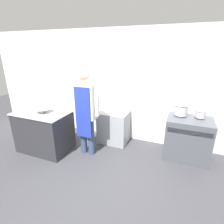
{
  "coord_description": "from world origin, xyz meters",
  "views": [
    {
      "loc": [
        1.33,
        -2.06,
        2.24
      ],
      "look_at": [
        0.08,
        1.07,
        1.01
      ],
      "focal_mm": 28.0,
      "sensor_mm": 36.0,
      "label": 1
    }
  ],
  "objects_px": {
    "stock_pot": "(181,109)",
    "sauce_pot": "(201,114)",
    "fridge_unit": "(114,127)",
    "person_cook": "(86,109)",
    "mixing_bowl": "(43,110)",
    "stove": "(187,138)"
  },
  "relations": [
    {
      "from": "person_cook",
      "to": "mixing_bowl",
      "type": "distance_m",
      "value": 0.96
    },
    {
      "from": "stove",
      "to": "mixing_bowl",
      "type": "xyz_separation_m",
      "value": [
        -2.98,
        -0.86,
        0.52
      ]
    },
    {
      "from": "person_cook",
      "to": "mixing_bowl",
      "type": "bearing_deg",
      "value": -167.07
    },
    {
      "from": "fridge_unit",
      "to": "sauce_pot",
      "type": "bearing_deg",
      "value": 1.34
    },
    {
      "from": "person_cook",
      "to": "stock_pot",
      "type": "bearing_deg",
      "value": 22.42
    },
    {
      "from": "fridge_unit",
      "to": "sauce_pot",
      "type": "xyz_separation_m",
      "value": [
        1.87,
        0.04,
        0.6
      ]
    },
    {
      "from": "mixing_bowl",
      "to": "sauce_pot",
      "type": "relative_size",
      "value": 1.82
    },
    {
      "from": "stove",
      "to": "sauce_pot",
      "type": "relative_size",
      "value": 4.51
    },
    {
      "from": "stock_pot",
      "to": "sauce_pot",
      "type": "bearing_deg",
      "value": 0.0
    },
    {
      "from": "stove",
      "to": "stock_pot",
      "type": "bearing_deg",
      "value": 149.73
    },
    {
      "from": "fridge_unit",
      "to": "mixing_bowl",
      "type": "bearing_deg",
      "value": -143.99
    },
    {
      "from": "fridge_unit",
      "to": "stock_pot",
      "type": "distance_m",
      "value": 1.63
    },
    {
      "from": "person_cook",
      "to": "fridge_unit",
      "type": "bearing_deg",
      "value": 63.91
    },
    {
      "from": "stock_pot",
      "to": "stove",
      "type": "bearing_deg",
      "value": -30.27
    },
    {
      "from": "fridge_unit",
      "to": "person_cook",
      "type": "distance_m",
      "value": 1.03
    },
    {
      "from": "person_cook",
      "to": "stock_pot",
      "type": "distance_m",
      "value": 2.0
    },
    {
      "from": "mixing_bowl",
      "to": "stock_pot",
      "type": "distance_m",
      "value": 2.95
    },
    {
      "from": "person_cook",
      "to": "sauce_pot",
      "type": "height_order",
      "value": "person_cook"
    },
    {
      "from": "stove",
      "to": "mixing_bowl",
      "type": "distance_m",
      "value": 3.15
    },
    {
      "from": "mixing_bowl",
      "to": "stove",
      "type": "bearing_deg",
      "value": 16.11
    },
    {
      "from": "fridge_unit",
      "to": "stove",
      "type": "bearing_deg",
      "value": -2.45
    },
    {
      "from": "stove",
      "to": "mixing_bowl",
      "type": "bearing_deg",
      "value": -163.89
    }
  ]
}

